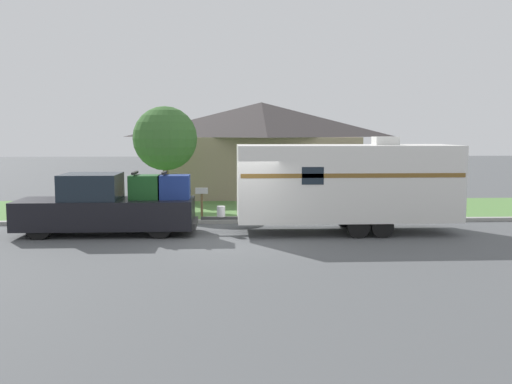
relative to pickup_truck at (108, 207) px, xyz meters
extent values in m
plane|color=#515456|center=(4.36, -1.65, -0.93)|extent=(120.00, 120.00, 0.00)
cube|color=#999993|center=(4.36, 2.10, -0.86)|extent=(80.00, 0.30, 0.14)
cube|color=#568442|center=(4.36, 5.75, -0.92)|extent=(80.00, 7.00, 0.03)
cube|color=gray|center=(5.85, 11.71, 0.64)|extent=(9.68, 6.06, 3.14)
pyramid|color=#3D3838|center=(5.85, 11.71, 3.12)|extent=(10.45, 6.54, 1.84)
cube|color=#4C3828|center=(5.85, 8.71, 0.12)|extent=(1.00, 0.06, 2.10)
cylinder|color=black|center=(-2.05, -0.80, -0.50)|extent=(0.86, 0.28, 0.86)
cylinder|color=black|center=(-2.05, 0.80, -0.50)|extent=(0.86, 0.28, 0.86)
cylinder|color=black|center=(1.78, -0.80, -0.50)|extent=(0.86, 0.28, 0.86)
cylinder|color=black|center=(1.78, 0.80, -0.50)|extent=(0.86, 0.28, 0.86)
cube|color=black|center=(-1.18, 0.00, -0.22)|extent=(3.58, 1.95, 0.95)
cube|color=#19232D|center=(-0.54, 0.00, 0.68)|extent=(1.86, 1.80, 0.86)
cube|color=black|center=(1.72, 0.00, -0.22)|extent=(2.22, 1.95, 0.95)
cube|color=#333333|center=(2.89, 0.00, -0.58)|extent=(0.12, 1.76, 0.20)
cube|color=#194C1E|center=(1.23, 0.00, 0.65)|extent=(1.02, 0.82, 0.80)
cube|color=black|center=(0.90, 0.00, 1.13)|extent=(0.10, 0.90, 0.08)
cube|color=navy|center=(2.21, 0.00, 0.65)|extent=(1.02, 0.82, 0.80)
cube|color=black|center=(1.88, 0.00, 1.13)|extent=(0.10, 0.90, 0.08)
cylinder|color=black|center=(8.21, -1.09, -0.57)|extent=(0.72, 0.22, 0.72)
cylinder|color=black|center=(8.21, 1.09, -0.57)|extent=(0.72, 0.22, 0.72)
cylinder|color=black|center=(9.00, -1.09, -0.57)|extent=(0.72, 0.22, 0.72)
cylinder|color=black|center=(9.00, 1.09, -0.57)|extent=(0.72, 0.22, 0.72)
cube|color=silver|center=(8.01, 0.00, 0.79)|extent=(7.38, 2.45, 2.51)
cube|color=brown|center=(8.01, -1.23, 1.10)|extent=(7.23, 0.01, 0.14)
cube|color=#383838|center=(3.70, 0.00, -0.42)|extent=(1.24, 0.12, 0.10)
cylinder|color=silver|center=(3.76, 0.00, -0.19)|extent=(0.28, 0.28, 0.36)
cube|color=silver|center=(9.34, 0.00, 2.19)|extent=(0.80, 0.68, 0.28)
cube|color=#19232D|center=(6.68, -1.23, 1.10)|extent=(0.70, 0.01, 0.56)
cylinder|color=brown|center=(2.99, 2.88, -0.41)|extent=(0.09, 0.09, 1.04)
cube|color=#B2B2B2|center=(2.99, 2.88, 0.22)|extent=(0.48, 0.20, 0.22)
cylinder|color=brown|center=(1.28, 6.14, 0.10)|extent=(0.24, 0.24, 2.07)
sphere|color=#38662D|center=(1.28, 6.14, 2.19)|extent=(2.81, 2.81, 2.81)
camera|label=1|loc=(3.94, -19.09, 2.52)|focal=40.00mm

